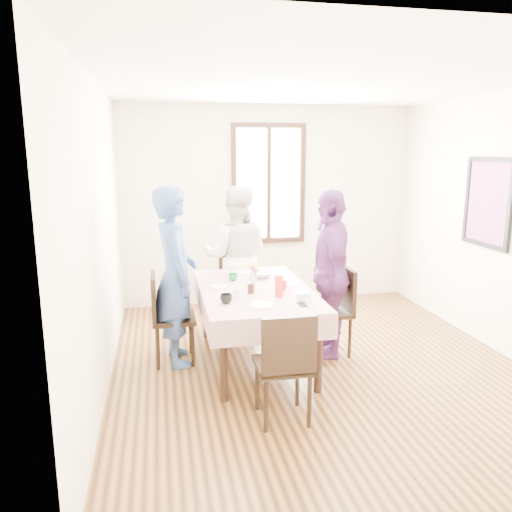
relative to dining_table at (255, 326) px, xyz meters
name	(u,v)px	position (x,y,z in m)	size (l,w,h in m)	color
ground	(316,364)	(0.59, -0.20, -0.38)	(4.50, 4.50, 0.00)	#331E0F
back_wall	(268,206)	(0.59, 2.05, 0.98)	(4.00, 4.00, 0.00)	beige
right_wall	(507,225)	(2.59, -0.20, 0.98)	(4.50, 4.50, 0.00)	beige
window_frame	(269,184)	(0.59, 2.03, 1.27)	(1.02, 0.06, 1.62)	black
window_pane	(268,184)	(0.59, 2.04, 1.27)	(0.90, 0.02, 1.50)	white
art_poster	(488,203)	(2.57, 0.10, 1.18)	(0.04, 0.76, 0.96)	red
dining_table	(255,326)	(0.00, 0.00, 0.00)	(0.95, 1.64, 0.75)	black
tablecloth	(255,289)	(0.00, 0.00, 0.38)	(1.07, 1.76, 0.01)	#520A17
chair_left	(174,318)	(-0.80, 0.15, 0.08)	(0.42, 0.42, 0.91)	black
chair_right	(329,312)	(0.80, 0.05, 0.08)	(0.42, 0.42, 0.91)	black
chair_far	(237,288)	(0.00, 1.13, 0.08)	(0.42, 0.42, 0.91)	black
chair_near	(283,365)	(0.00, -1.13, 0.08)	(0.42, 0.42, 0.91)	black
person_left	(175,276)	(-0.77, 0.15, 0.51)	(0.65, 0.42, 1.77)	#324B83
person_far	(237,257)	(0.00, 1.11, 0.47)	(0.82, 0.64, 1.69)	beige
person_right	(328,274)	(0.77, 0.05, 0.49)	(1.01, 0.42, 1.73)	#5C2A66
mug_black	(226,299)	(-0.35, -0.43, 0.43)	(0.11, 0.11, 0.08)	black
mug_flag	(283,285)	(0.27, -0.09, 0.43)	(0.09, 0.09, 0.08)	red
mug_green	(233,277)	(-0.17, 0.35, 0.42)	(0.10, 0.10, 0.08)	#0C7226
serving_bowl	(260,275)	(0.14, 0.43, 0.42)	(0.25, 0.25, 0.06)	white
juice_carton	(279,286)	(0.17, -0.31, 0.49)	(0.06, 0.06, 0.20)	red
butter_tub	(304,297)	(0.35, -0.49, 0.42)	(0.13, 0.13, 0.07)	white
jam_jar	(251,289)	(-0.07, -0.15, 0.43)	(0.06, 0.06, 0.09)	black
drinking_glass	(237,293)	(-0.23, -0.29, 0.43)	(0.06, 0.06, 0.09)	silver
smartphone	(302,305)	(0.30, -0.61, 0.39)	(0.07, 0.14, 0.01)	black
flower_vase	(254,282)	(-0.01, 0.02, 0.45)	(0.06, 0.06, 0.13)	silver
plate_left	(219,286)	(-0.34, 0.13, 0.39)	(0.20, 0.20, 0.01)	white
plate_right	(285,284)	(0.33, 0.09, 0.39)	(0.20, 0.20, 0.01)	white
plate_far	(242,273)	(-0.03, 0.65, 0.39)	(0.20, 0.20, 0.01)	white
plate_near	(261,305)	(-0.05, -0.56, 0.39)	(0.20, 0.20, 0.01)	white
butter_lid	(304,293)	(0.35, -0.49, 0.46)	(0.12, 0.12, 0.01)	blue
flower_bunch	(254,271)	(-0.01, 0.02, 0.56)	(0.09, 0.09, 0.10)	yellow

